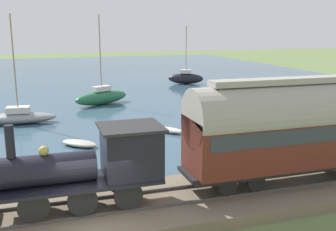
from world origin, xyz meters
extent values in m
cube|color=#38566B|center=(43.72, 0.00, 0.00)|extent=(80.00, 80.00, 0.01)
cube|color=#756651|center=(1.16, 0.00, 0.22)|extent=(4.53, 56.00, 0.45)
cube|color=#4C4742|center=(0.43, 0.00, 0.51)|extent=(0.07, 54.88, 0.12)
cube|color=#4C4742|center=(1.88, 0.00, 0.51)|extent=(0.07, 54.88, 0.12)
cylinder|color=black|center=(0.43, -1.16, 1.10)|extent=(0.12, 1.06, 1.06)
cylinder|color=black|center=(1.88, -1.16, 1.10)|extent=(0.12, 1.06, 1.06)
cylinder|color=black|center=(0.43, 0.45, 1.10)|extent=(0.12, 1.06, 1.06)
cylinder|color=black|center=(1.88, 0.45, 1.10)|extent=(0.12, 1.06, 1.06)
cylinder|color=black|center=(0.43, 2.06, 1.10)|extent=(0.12, 1.06, 1.06)
cylinder|color=black|center=(1.88, 2.06, 1.10)|extent=(0.12, 1.06, 1.06)
cube|color=black|center=(1.16, 0.45, 1.53)|extent=(1.95, 5.85, 0.12)
cylinder|color=black|center=(1.16, 1.62, 2.13)|extent=(1.10, 3.51, 1.10)
cylinder|color=black|center=(1.16, 2.67, 3.25)|extent=(0.31, 0.31, 1.13)
sphere|color=tan|center=(1.16, 1.62, 2.82)|extent=(0.36, 0.36, 0.36)
cube|color=black|center=(1.16, -1.45, 2.48)|extent=(1.85, 2.05, 1.80)
cube|color=#282828|center=(1.16, -1.45, 3.43)|extent=(2.05, 2.29, 0.10)
cylinder|color=black|center=(1.88, -10.78, 0.95)|extent=(0.12, 0.76, 0.76)
cylinder|color=black|center=(0.43, -6.33, 0.95)|extent=(0.12, 0.76, 0.76)
cylinder|color=black|center=(1.88, -6.33, 0.95)|extent=(0.12, 0.76, 0.76)
cylinder|color=black|center=(0.43, -5.10, 0.95)|extent=(0.12, 0.76, 0.76)
cylinder|color=black|center=(1.88, -5.10, 0.95)|extent=(0.12, 0.76, 0.76)
cube|color=black|center=(1.16, -8.56, 1.26)|extent=(2.07, 9.88, 0.16)
cube|color=#5B2319|center=(1.16, -8.56, 2.44)|extent=(2.30, 9.49, 2.20)
cube|color=#2D333D|center=(1.16, -8.56, 2.82)|extent=(2.33, 8.89, 0.62)
cylinder|color=gray|center=(1.16, -8.56, 3.54)|extent=(2.41, 9.49, 2.41)
cube|color=gray|center=(1.16, -8.56, 4.86)|extent=(0.80, 7.91, 0.24)
ellipsoid|color=black|center=(33.69, -15.55, 0.68)|extent=(3.03, 4.59, 1.34)
cylinder|color=#9E8460|center=(33.69, -15.55, 4.26)|extent=(0.10, 0.10, 5.83)
cube|color=silver|center=(33.69, -15.55, 1.57)|extent=(1.30, 1.54, 0.45)
ellipsoid|color=#236B42|center=(23.41, -3.53, 0.63)|extent=(3.63, 5.55, 1.25)
cylinder|color=#9E8460|center=(23.41, -3.53, 4.68)|extent=(0.10, 0.10, 6.85)
cube|color=silver|center=(23.41, -3.53, 1.48)|extent=(1.44, 1.84, 0.45)
ellipsoid|color=gray|center=(17.87, 3.43, 0.41)|extent=(2.21, 5.54, 0.81)
cylinder|color=#9E8460|center=(17.87, 3.43, 4.37)|extent=(0.10, 0.10, 7.10)
cube|color=silver|center=(17.87, 3.43, 1.05)|extent=(1.17, 1.71, 0.45)
ellipsoid|color=beige|center=(12.18, -6.24, 0.19)|extent=(2.64, 2.49, 0.36)
ellipsoid|color=#B7B2A3|center=(10.70, -0.33, 0.18)|extent=(2.35, 2.44, 0.35)
camera|label=1|loc=(-12.46, 1.44, 6.98)|focal=42.00mm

